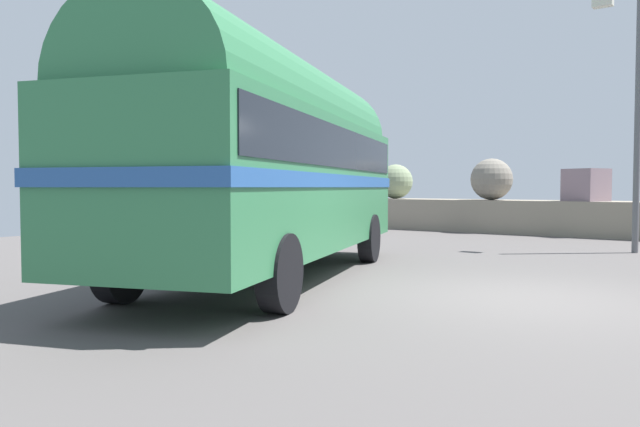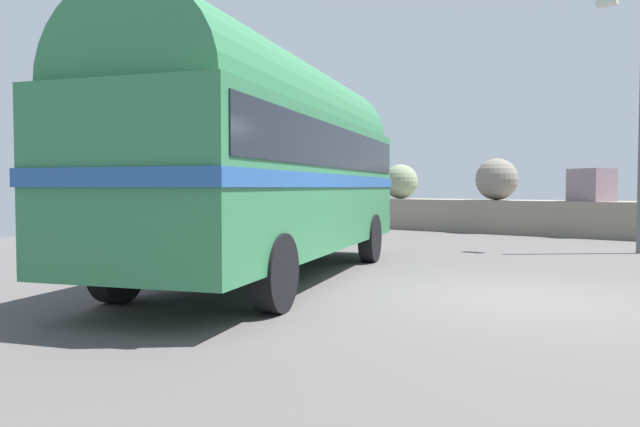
% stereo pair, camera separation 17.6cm
% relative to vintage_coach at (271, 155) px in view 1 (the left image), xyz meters
% --- Properties ---
extents(ground, '(32.00, 26.00, 0.02)m').
position_rel_vintage_coach_xyz_m(ground, '(3.96, 0.63, -2.04)').
color(ground, '#514C4B').
extents(vintage_coach, '(5.23, 8.88, 3.70)m').
position_rel_vintage_coach_xyz_m(vintage_coach, '(0.00, 0.00, 0.00)').
color(vintage_coach, black).
rests_on(vintage_coach, ground).
extents(lamp_post, '(1.06, 0.25, 5.91)m').
position_rel_vintage_coach_xyz_m(lamp_post, '(4.02, 7.91, 1.31)').
color(lamp_post, '#5B5B60').
rests_on(lamp_post, ground).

